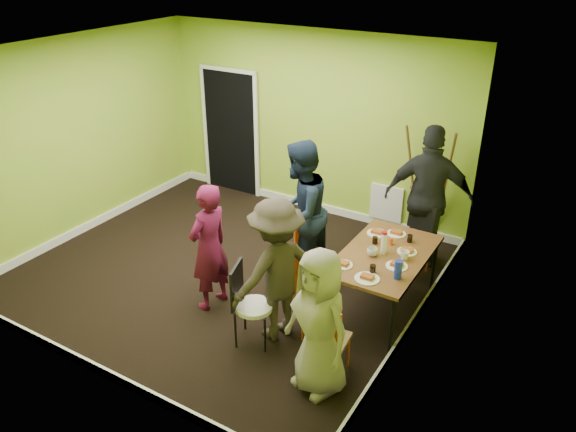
% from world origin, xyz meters
% --- Properties ---
extents(ground, '(5.00, 5.00, 0.00)m').
position_xyz_m(ground, '(0.00, 0.00, 0.00)').
color(ground, black).
rests_on(ground, ground).
extents(room_walls, '(5.04, 4.54, 2.82)m').
position_xyz_m(room_walls, '(-0.02, 0.04, 0.99)').
color(room_walls, '#87BD30').
rests_on(room_walls, ground).
extents(dining_table, '(0.90, 1.50, 0.75)m').
position_xyz_m(dining_table, '(2.05, 0.24, 0.70)').
color(dining_table, black).
rests_on(dining_table, ground).
extents(chair_left_far, '(0.46, 0.46, 0.85)m').
position_xyz_m(chair_left_far, '(1.04, 0.34, 0.48)').
color(chair_left_far, '#DE5214').
rests_on(chair_left_far, ground).
extents(chair_left_near, '(0.45, 0.45, 0.84)m').
position_xyz_m(chair_left_near, '(1.39, -0.51, 0.47)').
color(chair_left_near, '#DE5214').
rests_on(chair_left_near, ground).
extents(chair_back_end, '(0.47, 0.52, 0.92)m').
position_xyz_m(chair_back_end, '(2.10, 1.36, 0.65)').
color(chair_back_end, '#DE5214').
rests_on(chair_back_end, ground).
extents(chair_front_end, '(0.39, 0.39, 0.86)m').
position_xyz_m(chair_front_end, '(2.02, -1.09, 0.48)').
color(chair_front_end, '#DE5214').
rests_on(chair_front_end, ground).
extents(chair_bentwood, '(0.45, 0.44, 0.92)m').
position_xyz_m(chair_bentwood, '(1.04, -1.01, 0.51)').
color(chair_bentwood, black).
rests_on(chair_bentwood, ground).
extents(easel, '(0.69, 0.65, 1.73)m').
position_xyz_m(easel, '(1.92, 2.02, 0.86)').
color(easel, brown).
rests_on(easel, ground).
extents(plate_near_left, '(0.24, 0.24, 0.01)m').
position_xyz_m(plate_near_left, '(1.79, 0.64, 0.76)').
color(plate_near_left, white).
rests_on(plate_near_left, dining_table).
extents(plate_near_right, '(0.22, 0.22, 0.01)m').
position_xyz_m(plate_near_right, '(1.75, -0.22, 0.76)').
color(plate_near_right, white).
rests_on(plate_near_right, dining_table).
extents(plate_far_back, '(0.23, 0.23, 0.01)m').
position_xyz_m(plate_far_back, '(1.99, 0.74, 0.76)').
color(plate_far_back, white).
rests_on(plate_far_back, dining_table).
extents(plate_far_front, '(0.27, 0.27, 0.01)m').
position_xyz_m(plate_far_front, '(2.09, -0.34, 0.76)').
color(plate_far_front, white).
rests_on(plate_far_front, dining_table).
extents(plate_wall_back, '(0.22, 0.22, 0.01)m').
position_xyz_m(plate_wall_back, '(2.25, 0.40, 0.76)').
color(plate_wall_back, white).
rests_on(plate_wall_back, dining_table).
extents(plate_wall_front, '(0.24, 0.24, 0.01)m').
position_xyz_m(plate_wall_front, '(2.26, 0.05, 0.76)').
color(plate_wall_front, white).
rests_on(plate_wall_front, dining_table).
extents(thermos, '(0.07, 0.07, 0.24)m').
position_xyz_m(thermos, '(2.03, 0.24, 0.87)').
color(thermos, white).
rests_on(thermos, dining_table).
extents(blue_bottle, '(0.08, 0.08, 0.21)m').
position_xyz_m(blue_bottle, '(2.35, -0.16, 0.85)').
color(blue_bottle, '#1729B0').
rests_on(blue_bottle, dining_table).
extents(orange_bottle, '(0.04, 0.04, 0.08)m').
position_xyz_m(orange_bottle, '(2.03, 0.48, 0.79)').
color(orange_bottle, '#DE5214').
rests_on(orange_bottle, dining_table).
extents(glass_mid, '(0.06, 0.06, 0.08)m').
position_xyz_m(glass_mid, '(1.86, 0.41, 0.79)').
color(glass_mid, black).
rests_on(glass_mid, dining_table).
extents(glass_back, '(0.06, 0.06, 0.09)m').
position_xyz_m(glass_back, '(2.19, 0.64, 0.80)').
color(glass_back, black).
rests_on(glass_back, dining_table).
extents(glass_front, '(0.07, 0.07, 0.09)m').
position_xyz_m(glass_front, '(2.09, -0.20, 0.80)').
color(glass_front, black).
rests_on(glass_front, dining_table).
extents(cup_a, '(0.12, 0.12, 0.09)m').
position_xyz_m(cup_a, '(1.94, 0.13, 0.80)').
color(cup_a, white).
rests_on(cup_a, dining_table).
extents(cup_b, '(0.11, 0.11, 0.10)m').
position_xyz_m(cup_b, '(2.27, 0.24, 0.80)').
color(cup_b, white).
rests_on(cup_b, dining_table).
extents(person_standing, '(0.44, 0.61, 1.55)m').
position_xyz_m(person_standing, '(0.29, -0.69, 0.77)').
color(person_standing, '#550E2E').
rests_on(person_standing, ground).
extents(person_left_far, '(0.71, 0.90, 1.82)m').
position_xyz_m(person_left_far, '(0.87, 0.37, 0.91)').
color(person_left_far, '#152034').
rests_on(person_left_far, ground).
extents(person_left_near, '(0.97, 1.20, 1.61)m').
position_xyz_m(person_left_near, '(1.24, -0.76, 0.81)').
color(person_left_near, '#322B21').
rests_on(person_left_near, ground).
extents(person_back_end, '(1.20, 0.72, 1.91)m').
position_xyz_m(person_back_end, '(2.11, 1.52, 0.96)').
color(person_back_end, black).
rests_on(person_back_end, ground).
extents(person_front_end, '(0.85, 0.70, 1.50)m').
position_xyz_m(person_front_end, '(2.00, -1.25, 0.75)').
color(person_front_end, gray).
rests_on(person_front_end, ground).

